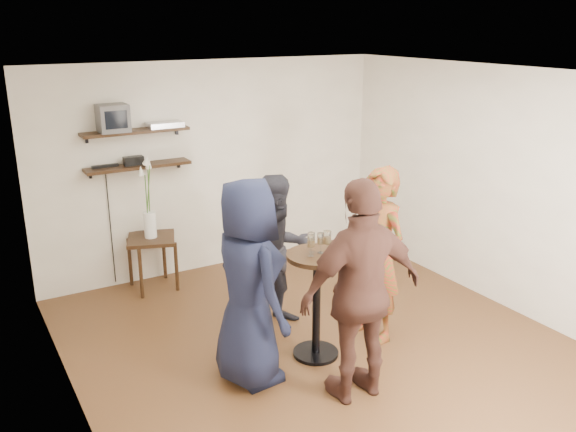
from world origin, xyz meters
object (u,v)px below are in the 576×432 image
object	(u,v)px
person_dark	(279,252)
person_navy	(248,283)
crt_monitor	(113,118)
radio	(134,161)
dvd_deck	(165,125)
person_brown	(362,292)
person_plaid	(378,255)
side_table	(152,246)
drinks_table	(317,291)

from	to	relation	value
person_dark	person_navy	xyz separation A→B (m)	(-0.72, -0.76, 0.11)
crt_monitor	person_navy	world-z (taller)	crt_monitor
crt_monitor	radio	size ratio (longest dim) A/B	1.45
crt_monitor	dvd_deck	bearing A→B (deg)	0.00
person_brown	dvd_deck	bearing A→B (deg)	-78.46
person_dark	person_navy	distance (m)	1.05
crt_monitor	person_dark	bearing A→B (deg)	-57.08
person_plaid	person_dark	distance (m)	1.00
crt_monitor	person_plaid	size ratio (longest dim) A/B	0.18
side_table	drinks_table	distance (m)	2.41
person_brown	side_table	bearing A→B (deg)	-72.27
person_plaid	person_brown	distance (m)	1.05
side_table	person_navy	xyz separation A→B (m)	(0.12, -2.30, 0.38)
dvd_deck	person_brown	world-z (taller)	dvd_deck
person_dark	crt_monitor	bearing A→B (deg)	123.17
dvd_deck	side_table	world-z (taller)	dvd_deck
dvd_deck	person_brown	distance (m)	3.33
side_table	person_navy	bearing A→B (deg)	-87.13
dvd_deck	radio	size ratio (longest dim) A/B	1.82
person_navy	crt_monitor	bearing A→B (deg)	5.95
drinks_table	person_dark	xyz separation A→B (m)	(0.00, 0.72, 0.14)
radio	crt_monitor	bearing A→B (deg)	180.00
radio	side_table	bearing A→B (deg)	-64.18
crt_monitor	dvd_deck	xyz separation A→B (m)	(0.59, 0.00, -0.12)
person_dark	radio	bearing A→B (deg)	118.39
side_table	person_dark	size ratio (longest dim) A/B	0.42
dvd_deck	person_navy	xyz separation A→B (m)	(-0.19, -2.47, -0.98)
radio	drinks_table	world-z (taller)	radio
dvd_deck	drinks_table	world-z (taller)	dvd_deck
crt_monitor	radio	xyz separation A→B (m)	(0.19, 0.00, -0.50)
side_table	person_dark	distance (m)	1.78
drinks_table	side_table	bearing A→B (deg)	110.19
person_plaid	person_navy	size ratio (longest dim) A/B	0.95
side_table	person_brown	size ratio (longest dim) A/B	0.36
side_table	radio	bearing A→B (deg)	115.82
person_plaid	dvd_deck	bearing A→B (deg)	-154.39
drinks_table	radio	bearing A→B (deg)	110.61
dvd_deck	side_table	xyz separation A→B (m)	(-0.31, -0.17, -1.37)
crt_monitor	side_table	world-z (taller)	crt_monitor
radio	person_dark	xyz separation A→B (m)	(0.92, -1.72, -0.72)
person_plaid	person_navy	bearing A→B (deg)	-89.22
dvd_deck	person_navy	world-z (taller)	dvd_deck
crt_monitor	person_brown	world-z (taller)	crt_monitor
crt_monitor	drinks_table	bearing A→B (deg)	-65.51
crt_monitor	person_plaid	bearing A→B (deg)	-52.92
side_table	person_brown	world-z (taller)	person_brown
drinks_table	person_navy	size ratio (longest dim) A/B	0.56
drinks_table	person_plaid	distance (m)	0.75
crt_monitor	person_dark	xyz separation A→B (m)	(1.11, -1.72, -1.22)
radio	person_brown	size ratio (longest dim) A/B	0.12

